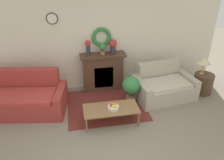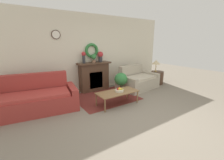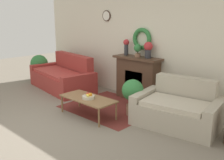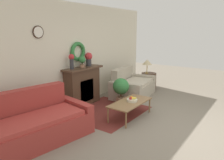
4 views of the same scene
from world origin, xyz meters
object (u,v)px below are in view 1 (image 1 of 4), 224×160
at_px(loveseat_right, 163,86).
at_px(fireplace, 103,71).
at_px(vase_on_mantel_left, 88,46).
at_px(vase_on_mantel_right, 113,45).
at_px(table_lamp, 205,61).
at_px(potted_plant_on_mantel, 102,48).
at_px(side_table_by_loveseat, 203,83).
at_px(couch_left, 21,98).
at_px(potted_plant_floor_by_loveseat, 131,87).
at_px(fruit_bowl, 113,107).
at_px(coffee_table, 111,109).

bearing_deg(loveseat_right, fireplace, 147.11).
height_order(vase_on_mantel_left, vase_on_mantel_right, vase_on_mantel_left).
relative_size(loveseat_right, table_lamp, 3.36).
xyz_separation_m(fireplace, potted_plant_on_mantel, (-0.00, -0.01, 0.69)).
bearing_deg(side_table_by_loveseat, fireplace, 164.87).
height_order(loveseat_right, table_lamp, table_lamp).
xyz_separation_m(couch_left, vase_on_mantel_right, (2.34, 0.66, 0.93)).
bearing_deg(side_table_by_loveseat, potted_plant_floor_by_loveseat, -175.22).
xyz_separation_m(fruit_bowl, potted_plant_floor_by_loveseat, (0.57, 0.68, 0.04)).
xyz_separation_m(side_table_by_loveseat, vase_on_mantel_right, (-2.35, 0.71, 0.98)).
relative_size(couch_left, loveseat_right, 1.36).
relative_size(vase_on_mantel_left, vase_on_mantel_right, 1.04).
bearing_deg(vase_on_mantel_right, couch_left, -164.16).
bearing_deg(side_table_by_loveseat, fruit_bowl, -162.03).
bearing_deg(coffee_table, potted_plant_on_mantel, 88.06).
xyz_separation_m(couch_left, fruit_bowl, (2.06, -0.90, 0.11)).
distance_m(table_lamp, vase_on_mantel_right, 2.40).
distance_m(fireplace, fruit_bowl, 1.57).
bearing_deg(potted_plant_floor_by_loveseat, potted_plant_on_mantel, 123.12).
xyz_separation_m(fruit_bowl, vase_on_mantel_right, (0.29, 1.57, 0.82)).
bearing_deg(potted_plant_floor_by_loveseat, side_table_by_loveseat, 4.78).
bearing_deg(fireplace, fruit_bowl, -90.37).
bearing_deg(potted_plant_on_mantel, side_table_by_loveseat, -14.81).
height_order(table_lamp, vase_on_mantel_right, vase_on_mantel_right).
bearing_deg(potted_plant_on_mantel, loveseat_right, -24.53).
xyz_separation_m(fruit_bowl, table_lamp, (2.57, 0.91, 0.50)).
height_order(side_table_by_loveseat, table_lamp, table_lamp).
distance_m(fruit_bowl, potted_plant_floor_by_loveseat, 0.89).
bearing_deg(vase_on_mantel_right, potted_plant_floor_by_loveseat, -72.23).
bearing_deg(table_lamp, couch_left, -179.98).
distance_m(fireplace, potted_plant_floor_by_loveseat, 1.05).
relative_size(coffee_table, potted_plant_on_mantel, 4.00).
distance_m(couch_left, fruit_bowl, 2.25).
bearing_deg(fruit_bowl, fireplace, 89.63).
xyz_separation_m(loveseat_right, vase_on_mantel_right, (-1.21, 0.70, 0.95)).
bearing_deg(table_lamp, fruit_bowl, -160.59).
bearing_deg(fireplace, vase_on_mantel_left, 179.13).
bearing_deg(fireplace, potted_plant_on_mantel, -107.75).
distance_m(fruit_bowl, table_lamp, 2.77).
height_order(fruit_bowl, potted_plant_on_mantel, potted_plant_on_mantel).
xyz_separation_m(vase_on_mantel_right, potted_plant_floor_by_loveseat, (0.28, -0.89, -0.78)).
relative_size(potted_plant_on_mantel, potted_plant_floor_by_loveseat, 0.40).
relative_size(side_table_by_loveseat, vase_on_mantel_right, 1.45).
distance_m(fireplace, loveseat_right, 1.66).
height_order(side_table_by_loveseat, potted_plant_on_mantel, potted_plant_on_mantel).
height_order(couch_left, vase_on_mantel_left, vase_on_mantel_left).
xyz_separation_m(loveseat_right, potted_plant_floor_by_loveseat, (-0.93, -0.19, 0.17)).
xyz_separation_m(fruit_bowl, potted_plant_on_mantel, (0.01, 1.55, 0.79)).
bearing_deg(loveseat_right, table_lamp, -5.86).
bearing_deg(vase_on_mantel_left, side_table_by_loveseat, -13.43).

